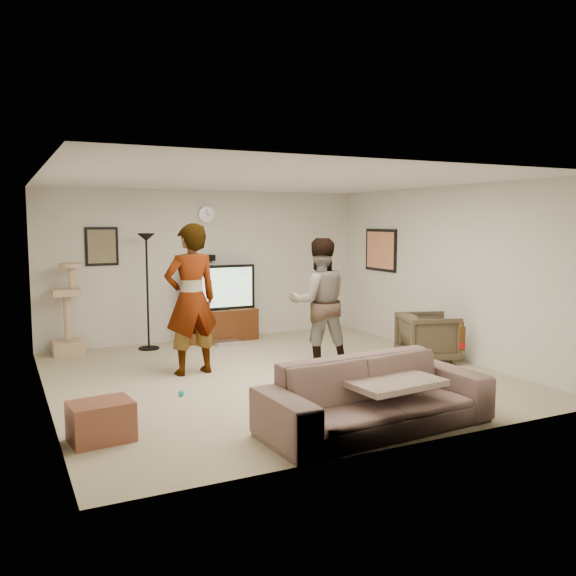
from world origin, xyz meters
name	(u,v)px	position (x,y,z in m)	size (l,w,h in m)	color
floor	(275,376)	(0.00, 0.00, -0.01)	(5.50, 5.50, 0.02)	tan
ceiling	(274,179)	(0.00, 0.00, 2.51)	(5.50, 5.50, 0.02)	silver
wall_back	(207,265)	(0.00, 2.75, 1.25)	(5.50, 0.04, 2.50)	silver
wall_front	(407,307)	(0.00, -2.75, 1.25)	(5.50, 0.04, 2.50)	silver
wall_left	(43,290)	(-2.75, 0.00, 1.25)	(0.04, 5.50, 2.50)	silver
wall_right	(444,272)	(2.75, 0.00, 1.25)	(0.04, 5.50, 2.50)	silver
wall_clock	(206,215)	(0.00, 2.72, 2.10)	(0.26, 0.26, 0.04)	silver
wall_speaker	(208,258)	(0.00, 2.69, 1.38)	(0.25, 0.10, 0.10)	black
picture_back	(102,246)	(-1.70, 2.73, 1.60)	(0.42, 0.03, 0.52)	#6A6346
picture_right	(381,250)	(2.73, 1.60, 1.50)	(0.03, 0.78, 0.62)	#E4825C
tv_stand	(219,325)	(0.13, 2.50, 0.26)	(1.25, 0.45, 0.52)	#421F0D
console_box	(226,342)	(0.11, 2.11, 0.04)	(0.40, 0.30, 0.07)	silver
tv	(219,287)	(0.13, 2.50, 0.89)	(1.25, 0.08, 0.74)	black
tv_screen	(220,288)	(0.13, 2.46, 0.89)	(1.15, 0.01, 0.65)	#75E243
floor_lamp	(147,292)	(-1.10, 2.33, 0.90)	(0.32, 0.32, 1.80)	black
cat_tree	(67,309)	(-2.27, 2.49, 0.69)	(0.44, 0.44, 1.38)	#CDAA87
person_left	(191,299)	(-0.94, 0.55, 0.98)	(0.72, 0.47, 1.96)	#AEAEAE
person_right	(319,302)	(0.79, 0.26, 0.88)	(0.86, 0.67, 1.76)	navy
sofa	(376,395)	(0.03, -2.27, 0.33)	(2.28, 0.89, 0.67)	#6F5650
throw_blanket	(390,381)	(0.18, -2.27, 0.45)	(0.90, 0.70, 0.06)	tan
beer_bottle	(462,338)	(1.07, -2.27, 0.79)	(0.06, 0.06, 0.25)	#4E310C
armchair	(428,337)	(2.30, -0.23, 0.34)	(0.74, 0.76, 0.69)	#443A2A
side_table	(101,421)	(-2.40, -1.44, 0.18)	(0.55, 0.41, 0.36)	brown
toy_ball	(181,393)	(-1.35, -0.39, 0.03)	(0.07, 0.07, 0.07)	#16A4B0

